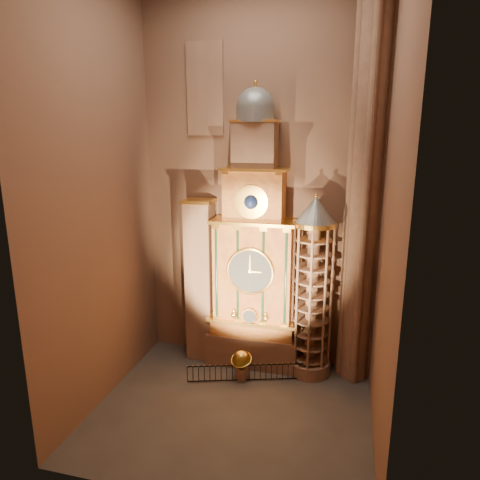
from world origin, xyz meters
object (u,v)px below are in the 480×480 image
(astronomical_clock, at_px, (254,260))
(portrait_tower, at_px, (201,280))
(celestial_globe, at_px, (241,363))
(iron_railing, at_px, (252,373))
(stair_turret, at_px, (312,289))

(astronomical_clock, relative_size, portrait_tower, 1.64)
(celestial_globe, distance_m, iron_railing, 0.84)
(portrait_tower, distance_m, iron_railing, 6.34)
(astronomical_clock, height_order, portrait_tower, astronomical_clock)
(iron_railing, bearing_deg, astronomical_clock, 100.61)
(astronomical_clock, bearing_deg, stair_turret, -4.30)
(astronomical_clock, height_order, celestial_globe, astronomical_clock)
(portrait_tower, bearing_deg, iron_railing, -29.43)
(portrait_tower, distance_m, stair_turret, 6.91)
(celestial_globe, xyz_separation_m, iron_railing, (0.64, -0.02, -0.54))
(portrait_tower, bearing_deg, stair_turret, -2.33)
(astronomical_clock, distance_m, iron_railing, 6.51)
(stair_turret, height_order, celestial_globe, stair_turret)
(astronomical_clock, height_order, iron_railing, astronomical_clock)
(astronomical_clock, distance_m, portrait_tower, 3.73)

